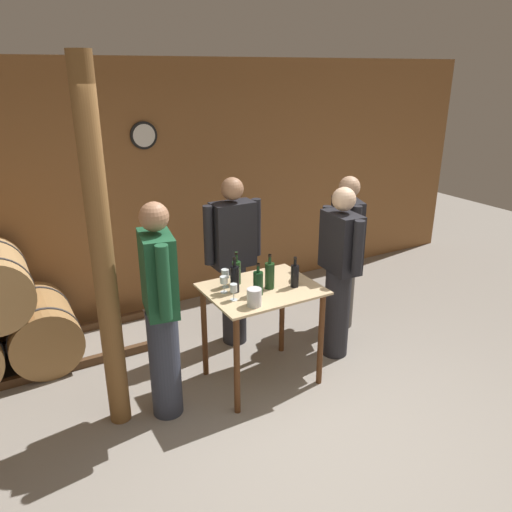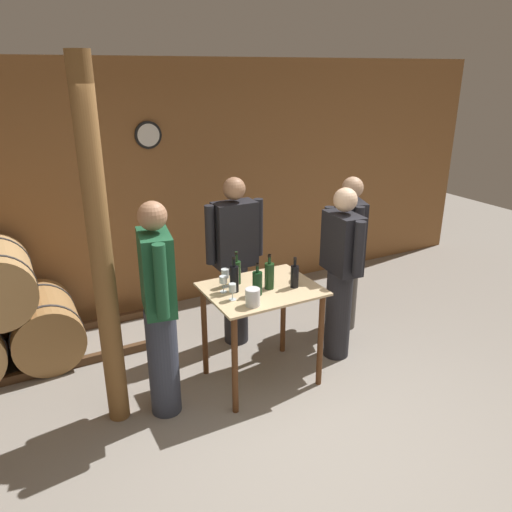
{
  "view_description": "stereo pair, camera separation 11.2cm",
  "coord_description": "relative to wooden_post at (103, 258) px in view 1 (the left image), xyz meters",
  "views": [
    {
      "loc": [
        -1.87,
        -2.36,
        2.59
      ],
      "look_at": [
        0.03,
        0.99,
        1.13
      ],
      "focal_mm": 35.0,
      "sensor_mm": 36.0,
      "label": 1
    },
    {
      "loc": [
        -1.78,
        -2.41,
        2.59
      ],
      "look_at": [
        0.03,
        0.99,
        1.13
      ],
      "focal_mm": 35.0,
      "sensor_mm": 36.0,
      "label": 2
    }
  ],
  "objects": [
    {
      "name": "wine_glass_near_right",
      "position": [
        0.98,
        0.08,
        -0.36
      ],
      "size": [
        0.06,
        0.06,
        0.16
      ],
      "color": "silver",
      "rests_on": "tasting_table"
    },
    {
      "name": "wine_bottle_right",
      "position": [
        1.29,
        -0.11,
        -0.35
      ],
      "size": [
        0.08,
        0.08,
        0.3
      ],
      "color": "#193819",
      "rests_on": "tasting_table"
    },
    {
      "name": "ground_plane",
      "position": [
        1.2,
        -0.98,
        -1.35
      ],
      "size": [
        14.0,
        14.0,
        0.0
      ],
      "primitive_type": "plane",
      "color": "gray"
    },
    {
      "name": "person_visitor_bearded",
      "position": [
        0.35,
        -0.11,
        -0.43
      ],
      "size": [
        0.29,
        0.58,
        1.73
      ],
      "color": "#333847",
      "rests_on": "ground_plane"
    },
    {
      "name": "wine_glass_near_left",
      "position": [
        0.93,
        -0.0,
        -0.37
      ],
      "size": [
        0.06,
        0.06,
        0.14
      ],
      "color": "silver",
      "rests_on": "tasting_table"
    },
    {
      "name": "wine_bottle_far_right",
      "position": [
        1.49,
        -0.19,
        -0.37
      ],
      "size": [
        0.07,
        0.07,
        0.26
      ],
      "color": "black",
      "rests_on": "tasting_table"
    },
    {
      "name": "wine_bottle_left",
      "position": [
        1.1,
        0.1,
        -0.36
      ],
      "size": [
        0.07,
        0.07,
        0.28
      ],
      "color": "#193819",
      "rests_on": "tasting_table"
    },
    {
      "name": "back_wall",
      "position": [
        1.2,
        1.78,
        0.0
      ],
      "size": [
        8.4,
        0.08,
        2.7
      ],
      "color": "brown",
      "rests_on": "ground_plane"
    },
    {
      "name": "person_visitor_near_door",
      "position": [
        2.06,
        -0.07,
        -0.49
      ],
      "size": [
        0.25,
        0.59,
        1.63
      ],
      "color": "#232328",
      "rests_on": "ground_plane"
    },
    {
      "name": "wine_bottle_center",
      "position": [
        1.15,
        -0.17,
        -0.37
      ],
      "size": [
        0.08,
        0.08,
        0.27
      ],
      "color": "black",
      "rests_on": "tasting_table"
    },
    {
      "name": "person_host",
      "position": [
        2.48,
        0.36,
        -0.5
      ],
      "size": [
        0.34,
        0.56,
        1.61
      ],
      "color": "#4C4742",
      "rests_on": "ground_plane"
    },
    {
      "name": "wooden_post",
      "position": [
        0.0,
        0.0,
        0.0
      ],
      "size": [
        0.16,
        0.16,
        2.7
      ],
      "color": "brown",
      "rests_on": "ground_plane"
    },
    {
      "name": "tasting_table",
      "position": [
        1.24,
        -0.08,
        -0.65
      ],
      "size": [
        0.92,
        0.73,
        0.88
      ],
      "color": "#D1B284",
      "rests_on": "ground_plane"
    },
    {
      "name": "person_visitor_with_scarf",
      "position": [
        1.33,
        0.62,
        -0.47
      ],
      "size": [
        0.59,
        0.24,
        1.67
      ],
      "color": "#232328",
      "rests_on": "ground_plane"
    },
    {
      "name": "wine_bottle_far_left",
      "position": [
        1.01,
        -0.04,
        -0.35
      ],
      "size": [
        0.07,
        0.07,
        0.31
      ],
      "color": "black",
      "rests_on": "tasting_table"
    },
    {
      "name": "wine_glass_near_center",
      "position": [
        0.93,
        -0.17,
        -0.37
      ],
      "size": [
        0.06,
        0.06,
        0.14
      ],
      "color": "silver",
      "rests_on": "tasting_table"
    },
    {
      "name": "ice_bucket",
      "position": [
        1.02,
        -0.33,
        -0.4
      ],
      "size": [
        0.11,
        0.11,
        0.14
      ],
      "color": "silver",
      "rests_on": "tasting_table"
    }
  ]
}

